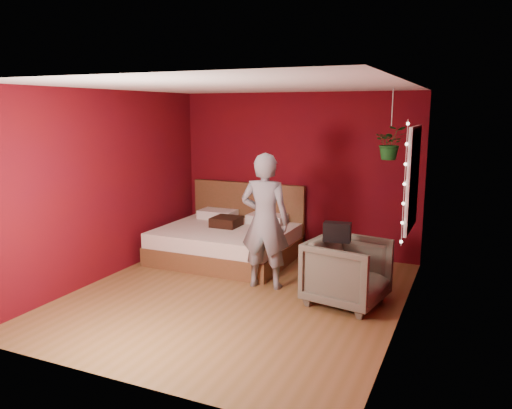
# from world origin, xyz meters

# --- Properties ---
(floor) EXTENTS (4.50, 4.50, 0.00)m
(floor) POSITION_xyz_m (0.00, 0.00, 0.00)
(floor) COLOR brown
(floor) RESTS_ON ground
(room_walls) EXTENTS (4.04, 4.54, 2.62)m
(room_walls) POSITION_xyz_m (0.00, 0.00, 1.68)
(room_walls) COLOR #58090C
(room_walls) RESTS_ON ground
(window) EXTENTS (0.05, 0.97, 1.27)m
(window) POSITION_xyz_m (1.97, 0.90, 1.50)
(window) COLOR white
(window) RESTS_ON room_walls
(fairy_lights) EXTENTS (0.04, 0.04, 1.45)m
(fairy_lights) POSITION_xyz_m (1.94, 0.37, 1.50)
(fairy_lights) COLOR silver
(fairy_lights) RESTS_ON room_walls
(bed) EXTENTS (2.02, 1.72, 1.11)m
(bed) POSITION_xyz_m (-0.84, 1.44, 0.29)
(bed) COLOR brown
(bed) RESTS_ON ground
(person) EXTENTS (0.69, 0.49, 1.79)m
(person) POSITION_xyz_m (0.20, 0.45, 0.89)
(person) COLOR slate
(person) RESTS_ON ground
(armchair) EXTENTS (1.02, 1.00, 0.80)m
(armchair) POSITION_xyz_m (1.34, 0.30, 0.40)
(armchair) COLOR #595546
(armchair) RESTS_ON ground
(handbag) EXTENTS (0.33, 0.19, 0.23)m
(handbag) POSITION_xyz_m (1.23, 0.18, 0.92)
(handbag) COLOR black
(handbag) RESTS_ON armchair
(throw_pillow) EXTENTS (0.42, 0.42, 0.15)m
(throw_pillow) POSITION_xyz_m (-0.89, 1.45, 0.58)
(throw_pillow) COLOR black
(throw_pillow) RESTS_ON bed
(hanging_plant) EXTENTS (0.47, 0.43, 0.92)m
(hanging_plant) POSITION_xyz_m (1.62, 1.28, 1.90)
(hanging_plant) COLOR silver
(hanging_plant) RESTS_ON room_walls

